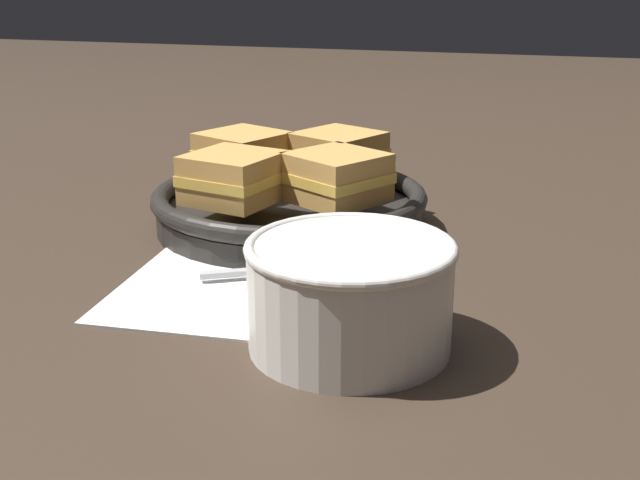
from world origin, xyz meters
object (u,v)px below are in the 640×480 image
(spoon, at_px, (315,267))
(sandwich_near_left, at_px, (338,154))
(soup_bowl, at_px, (350,288))
(skillet, at_px, (290,207))
(sandwich_far_right, at_px, (341,178))
(sandwich_far_left, at_px, (234,178))
(sandwich_near_right, at_px, (243,154))

(spoon, xyz_separation_m, sandwich_near_left, (-0.03, 0.19, 0.06))
(soup_bowl, bearing_deg, spoon, 118.13)
(spoon, relative_size, sandwich_near_left, 1.23)
(skillet, bearing_deg, sandwich_near_left, 62.78)
(skillet, relative_size, sandwich_far_right, 2.54)
(sandwich_far_left, bearing_deg, sandwich_near_right, 107.78)
(skillet, distance_m, sandwich_far_left, 0.08)
(sandwich_near_left, height_order, sandwich_far_left, same)
(sandwich_near_right, bearing_deg, sandwich_near_left, 17.78)
(sandwich_far_left, bearing_deg, sandwich_far_right, 17.78)
(sandwich_near_left, relative_size, sandwich_far_right, 0.97)
(sandwich_near_left, bearing_deg, skillet, -117.22)
(sandwich_near_right, distance_m, sandwich_far_left, 0.10)
(skillet, height_order, sandwich_near_left, sandwich_near_left)
(sandwich_far_left, height_order, sandwich_far_right, same)
(spoon, height_order, sandwich_near_right, sandwich_near_right)
(sandwich_near_right, bearing_deg, soup_bowl, -54.82)
(spoon, distance_m, sandwich_near_right, 0.21)
(sandwich_near_right, distance_m, sandwich_far_right, 0.14)
(spoon, bearing_deg, sandwich_far_right, 61.91)
(sandwich_far_right, bearing_deg, spoon, -87.88)
(skillet, bearing_deg, soup_bowl, -61.64)
(sandwich_far_left, bearing_deg, skillet, 62.78)
(soup_bowl, height_order, sandwich_near_left, sandwich_near_left)
(spoon, relative_size, sandwich_far_left, 1.36)
(soup_bowl, xyz_separation_m, sandwich_far_left, (-0.16, 0.18, 0.02))
(soup_bowl, distance_m, sandwich_near_left, 0.32)
(sandwich_near_left, xyz_separation_m, sandwich_far_right, (0.03, -0.10, 0.00))
(sandwich_far_left, bearing_deg, sandwich_near_left, 62.78)
(sandwich_near_right, height_order, sandwich_far_left, same)
(sandwich_far_left, relative_size, sandwich_far_right, 0.87)
(soup_bowl, bearing_deg, sandwich_far_left, 132.25)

